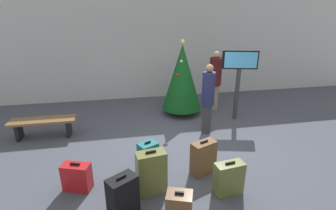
{
  "coord_description": "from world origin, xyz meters",
  "views": [
    {
      "loc": [
        -1.37,
        -5.23,
        3.11
      ],
      "look_at": [
        -0.33,
        0.37,
        0.9
      ],
      "focal_mm": 27.7,
      "sensor_mm": 36.0,
      "label": 1
    }
  ],
  "objects_px": {
    "suitcase_1": "(148,156)",
    "suitcase_5": "(77,177)",
    "waiting_bench": "(43,124)",
    "suitcase_7": "(123,197)",
    "flight_info_kiosk": "(239,72)",
    "traveller_1": "(208,98)",
    "suitcase_2": "(229,178)",
    "holiday_tree": "(182,77)",
    "suitcase_6": "(203,158)",
    "suitcase_0": "(151,173)",
    "traveller_0": "(215,80)"
  },
  "relations": [
    {
      "from": "suitcase_1",
      "to": "suitcase_5",
      "type": "relative_size",
      "value": 1.12
    },
    {
      "from": "waiting_bench",
      "to": "suitcase_7",
      "type": "relative_size",
      "value": 2.11
    },
    {
      "from": "flight_info_kiosk",
      "to": "traveller_1",
      "type": "distance_m",
      "value": 1.36
    },
    {
      "from": "suitcase_2",
      "to": "suitcase_7",
      "type": "bearing_deg",
      "value": -173.7
    },
    {
      "from": "traveller_1",
      "to": "waiting_bench",
      "type": "bearing_deg",
      "value": 173.04
    },
    {
      "from": "holiday_tree",
      "to": "suitcase_5",
      "type": "xyz_separation_m",
      "value": [
        -2.64,
        -3.07,
        -0.89
      ]
    },
    {
      "from": "waiting_bench",
      "to": "suitcase_6",
      "type": "xyz_separation_m",
      "value": [
        3.44,
        -2.16,
        -0.02
      ]
    },
    {
      "from": "suitcase_0",
      "to": "suitcase_2",
      "type": "distance_m",
      "value": 1.34
    },
    {
      "from": "suitcase_7",
      "to": "suitcase_2",
      "type": "bearing_deg",
      "value": 6.3
    },
    {
      "from": "traveller_0",
      "to": "suitcase_5",
      "type": "xyz_separation_m",
      "value": [
        -3.73,
        -3.27,
        -0.71
      ]
    },
    {
      "from": "traveller_0",
      "to": "suitcase_6",
      "type": "xyz_separation_m",
      "value": [
        -1.37,
        -3.21,
        -0.62
      ]
    },
    {
      "from": "suitcase_1",
      "to": "suitcase_6",
      "type": "bearing_deg",
      "value": -18.78
    },
    {
      "from": "waiting_bench",
      "to": "suitcase_1",
      "type": "height_order",
      "value": "suitcase_1"
    },
    {
      "from": "traveller_0",
      "to": "suitcase_6",
      "type": "relative_size",
      "value": 2.55
    },
    {
      "from": "traveller_1",
      "to": "suitcase_2",
      "type": "height_order",
      "value": "traveller_1"
    },
    {
      "from": "suitcase_5",
      "to": "traveller_1",
      "type": "bearing_deg",
      "value": 29.98
    },
    {
      "from": "traveller_0",
      "to": "suitcase_2",
      "type": "height_order",
      "value": "traveller_0"
    },
    {
      "from": "suitcase_7",
      "to": "suitcase_1",
      "type": "bearing_deg",
      "value": 66.52
    },
    {
      "from": "waiting_bench",
      "to": "traveller_1",
      "type": "height_order",
      "value": "traveller_1"
    },
    {
      "from": "suitcase_1",
      "to": "waiting_bench",
      "type": "bearing_deg",
      "value": 143.16
    },
    {
      "from": "traveller_0",
      "to": "suitcase_7",
      "type": "relative_size",
      "value": 2.46
    },
    {
      "from": "flight_info_kiosk",
      "to": "suitcase_5",
      "type": "height_order",
      "value": "flight_info_kiosk"
    },
    {
      "from": "suitcase_7",
      "to": "flight_info_kiosk",
      "type": "bearing_deg",
      "value": 44.21
    },
    {
      "from": "traveller_0",
      "to": "suitcase_6",
      "type": "distance_m",
      "value": 3.55
    },
    {
      "from": "holiday_tree",
      "to": "suitcase_0",
      "type": "xyz_separation_m",
      "value": [
        -1.34,
        -3.4,
        -0.75
      ]
    },
    {
      "from": "traveller_0",
      "to": "suitcase_1",
      "type": "bearing_deg",
      "value": -130.17
    },
    {
      "from": "flight_info_kiosk",
      "to": "suitcase_6",
      "type": "distance_m",
      "value": 3.09
    },
    {
      "from": "flight_info_kiosk",
      "to": "holiday_tree",
      "type": "bearing_deg",
      "value": 154.63
    },
    {
      "from": "holiday_tree",
      "to": "flight_info_kiosk",
      "type": "bearing_deg",
      "value": -25.37
    },
    {
      "from": "holiday_tree",
      "to": "suitcase_6",
      "type": "relative_size",
      "value": 3.1
    },
    {
      "from": "traveller_1",
      "to": "suitcase_0",
      "type": "height_order",
      "value": "traveller_1"
    },
    {
      "from": "traveller_1",
      "to": "suitcase_0",
      "type": "bearing_deg",
      "value": -129.48
    },
    {
      "from": "holiday_tree",
      "to": "suitcase_6",
      "type": "xyz_separation_m",
      "value": [
        -0.28,
        -3.02,
        -0.81
      ]
    },
    {
      "from": "holiday_tree",
      "to": "suitcase_0",
      "type": "height_order",
      "value": "holiday_tree"
    },
    {
      "from": "traveller_0",
      "to": "traveller_1",
      "type": "xyz_separation_m",
      "value": [
        -0.75,
        -1.55,
        -0.01
      ]
    },
    {
      "from": "flight_info_kiosk",
      "to": "traveller_1",
      "type": "relative_size",
      "value": 1.1
    },
    {
      "from": "suitcase_5",
      "to": "holiday_tree",
      "type": "bearing_deg",
      "value": 49.38
    },
    {
      "from": "waiting_bench",
      "to": "suitcase_6",
      "type": "distance_m",
      "value": 4.06
    },
    {
      "from": "holiday_tree",
      "to": "suitcase_2",
      "type": "relative_size",
      "value": 3.48
    },
    {
      "from": "flight_info_kiosk",
      "to": "traveller_0",
      "type": "relative_size",
      "value": 1.09
    },
    {
      "from": "suitcase_0",
      "to": "suitcase_6",
      "type": "height_order",
      "value": "suitcase_0"
    },
    {
      "from": "suitcase_0",
      "to": "suitcase_5",
      "type": "xyz_separation_m",
      "value": [
        -1.3,
        0.32,
        -0.15
      ]
    },
    {
      "from": "holiday_tree",
      "to": "suitcase_0",
      "type": "bearing_deg",
      "value": -111.53
    },
    {
      "from": "traveller_0",
      "to": "suitcase_7",
      "type": "distance_m",
      "value": 5.05
    },
    {
      "from": "suitcase_5",
      "to": "suitcase_1",
      "type": "bearing_deg",
      "value": 17.34
    },
    {
      "from": "suitcase_1",
      "to": "suitcase_2",
      "type": "bearing_deg",
      "value": -37.78
    },
    {
      "from": "suitcase_1",
      "to": "suitcase_6",
      "type": "distance_m",
      "value": 1.1
    },
    {
      "from": "flight_info_kiosk",
      "to": "suitcase_6",
      "type": "bearing_deg",
      "value": -126.24
    },
    {
      "from": "holiday_tree",
      "to": "traveller_1",
      "type": "xyz_separation_m",
      "value": [
        0.34,
        -1.36,
        -0.19
      ]
    },
    {
      "from": "suitcase_0",
      "to": "suitcase_7",
      "type": "relative_size",
      "value": 1.13
    }
  ]
}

